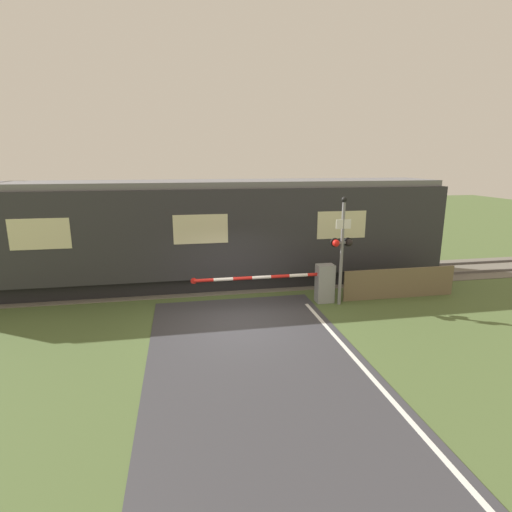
% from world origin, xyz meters
% --- Properties ---
extents(ground_plane, '(80.00, 80.00, 0.00)m').
position_xyz_m(ground_plane, '(0.00, 0.00, 0.00)').
color(ground_plane, '#4C6033').
extents(track_bed, '(36.00, 3.20, 0.13)m').
position_xyz_m(track_bed, '(0.00, 4.10, 0.02)').
color(track_bed, '#666056').
rests_on(track_bed, ground_plane).
extents(train, '(19.31, 2.91, 4.10)m').
position_xyz_m(train, '(-1.03, 4.10, 2.10)').
color(train, black).
rests_on(train, ground_plane).
extents(crossing_barrier, '(4.92, 0.44, 1.35)m').
position_xyz_m(crossing_barrier, '(2.83, 1.16, 0.72)').
color(crossing_barrier, gray).
rests_on(crossing_barrier, ground_plane).
extents(signal_post, '(0.77, 0.26, 3.70)m').
position_xyz_m(signal_post, '(3.56, 0.83, 2.10)').
color(signal_post, gray).
rests_on(signal_post, ground_plane).
extents(roadside_fence, '(4.26, 0.06, 1.10)m').
position_xyz_m(roadside_fence, '(5.94, 1.07, 0.55)').
color(roadside_fence, '#726047').
rests_on(roadside_fence, ground_plane).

